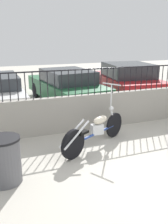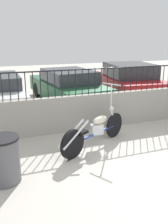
{
  "view_description": "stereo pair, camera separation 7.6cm",
  "coord_description": "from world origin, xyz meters",
  "px_view_note": "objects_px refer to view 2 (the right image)",
  "views": [
    {
      "loc": [
        -2.81,
        -3.27,
        2.51
      ],
      "look_at": [
        -0.65,
        2.32,
        0.7
      ],
      "focal_mm": 40.0,
      "sensor_mm": 36.0,
      "label": 1
    },
    {
      "loc": [
        -2.74,
        -3.3,
        2.51
      ],
      "look_at": [
        -0.65,
        2.32,
        0.7
      ],
      "focal_mm": 40.0,
      "sensor_mm": 36.0,
      "label": 2
    }
  ],
  "objects_px": {
    "trash_bin": "(3,160)",
    "car_green": "(67,86)",
    "motorcycle_blue": "(93,131)",
    "car_red": "(128,81)"
  },
  "relations": [
    {
      "from": "motorcycle_blue",
      "to": "trash_bin",
      "type": "height_order",
      "value": "motorcycle_blue"
    },
    {
      "from": "trash_bin",
      "to": "car_green",
      "type": "xyz_separation_m",
      "value": [
        2.7,
        5.02,
        0.24
      ]
    },
    {
      "from": "car_red",
      "to": "car_green",
      "type": "bearing_deg",
      "value": 92.42
    },
    {
      "from": "trash_bin",
      "to": "car_green",
      "type": "height_order",
      "value": "car_green"
    },
    {
      "from": "motorcycle_blue",
      "to": "car_green",
      "type": "height_order",
      "value": "motorcycle_blue"
    },
    {
      "from": "motorcycle_blue",
      "to": "car_red",
      "type": "distance_m",
      "value": 5.21
    },
    {
      "from": "trash_bin",
      "to": "car_green",
      "type": "bearing_deg",
      "value": 61.78
    },
    {
      "from": "trash_bin",
      "to": "car_red",
      "type": "relative_size",
      "value": 0.2
    },
    {
      "from": "motorcycle_blue",
      "to": "car_red",
      "type": "xyz_separation_m",
      "value": [
        3.24,
        4.06,
        0.32
      ]
    },
    {
      "from": "trash_bin",
      "to": "car_green",
      "type": "distance_m",
      "value": 5.71
    }
  ]
}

